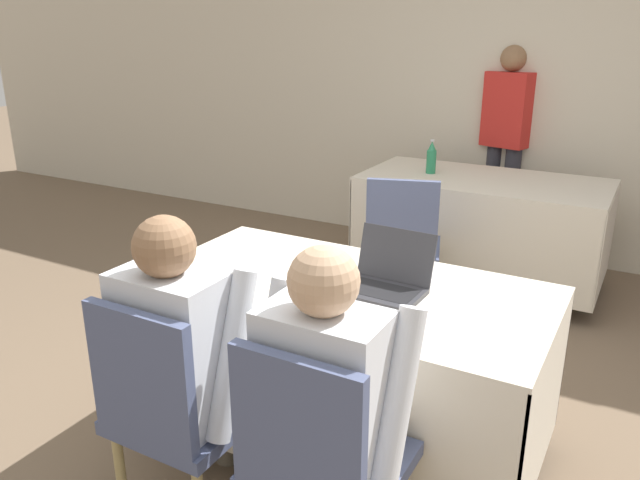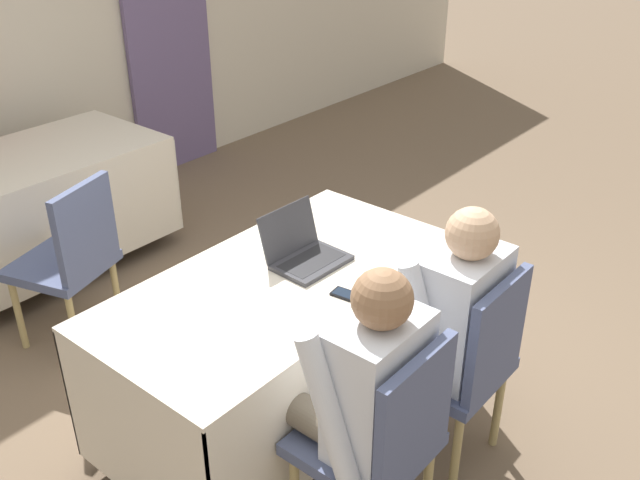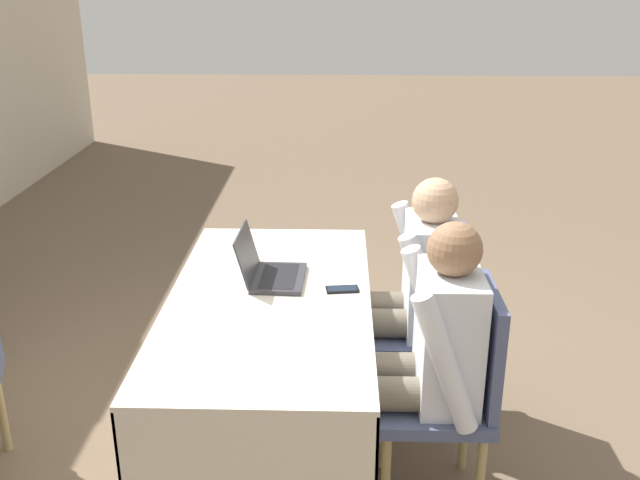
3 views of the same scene
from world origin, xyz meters
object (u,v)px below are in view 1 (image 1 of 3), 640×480
(laptop, at_px, (385,281))
(chair_far_spare, at_px, (402,242))
(person_red_shirt, at_px, (506,138))
(person_white_shirt, at_px, (336,398))
(person_checkered_shirt, at_px, (190,352))
(chair_near_right, at_px, (319,462))
(water_bottle, at_px, (431,158))
(cell_phone, at_px, (324,316))
(chair_near_left, at_px, (173,408))

(laptop, height_order, chair_far_spare, laptop)
(person_red_shirt, bearing_deg, person_white_shirt, -68.54)
(person_checkered_shirt, bearing_deg, laptop, -125.25)
(chair_near_right, relative_size, person_red_shirt, 0.58)
(water_bottle, bearing_deg, cell_phone, -79.42)
(chair_far_spare, bearing_deg, chair_near_left, 70.92)
(person_white_shirt, xyz_separation_m, person_red_shirt, (-0.33, 3.39, 0.24))
(chair_near_right, distance_m, person_red_shirt, 3.54)
(person_checkered_shirt, xyz_separation_m, person_white_shirt, (0.56, 0.00, 0.00))
(chair_far_spare, height_order, person_checkered_shirt, person_checkered_shirt)
(water_bottle, height_order, person_white_shirt, person_white_shirt)
(chair_near_right, height_order, person_red_shirt, person_red_shirt)
(laptop, relative_size, chair_far_spare, 0.35)
(person_checkered_shirt, relative_size, person_red_shirt, 0.74)
(laptop, xyz_separation_m, cell_phone, (-0.10, -0.31, -0.04))
(person_red_shirt, bearing_deg, chair_near_left, -77.92)
(chair_near_right, xyz_separation_m, chair_far_spare, (-0.52, 1.95, 0.00))
(water_bottle, distance_m, chair_near_right, 2.86)
(water_bottle, height_order, person_red_shirt, person_red_shirt)
(person_checkered_shirt, distance_m, person_red_shirt, 3.41)
(chair_near_left, xyz_separation_m, person_red_shirt, (0.24, 3.50, 0.40))
(person_checkered_shirt, bearing_deg, person_white_shirt, -180.00)
(chair_far_spare, relative_size, person_checkered_shirt, 0.78)
(laptop, bearing_deg, chair_far_spare, 110.63)
(chair_far_spare, xyz_separation_m, person_red_shirt, (0.20, 1.55, 0.40))
(cell_phone, xyz_separation_m, person_red_shirt, (-0.11, 3.08, 0.16))
(chair_far_spare, relative_size, person_red_shirt, 0.58)
(cell_phone, height_order, person_white_shirt, person_white_shirt)
(chair_near_left, bearing_deg, person_white_shirt, -169.55)
(water_bottle, height_order, chair_far_spare, water_bottle)
(chair_near_right, xyz_separation_m, person_red_shirt, (-0.33, 3.50, 0.40))
(water_bottle, bearing_deg, chair_near_left, -88.15)
(cell_phone, distance_m, person_red_shirt, 3.08)
(chair_near_left, height_order, person_checkered_shirt, person_checkered_shirt)
(chair_near_left, bearing_deg, person_red_shirt, -93.89)
(person_checkered_shirt, distance_m, person_white_shirt, 0.56)
(chair_near_left, height_order, chair_near_right, same)
(laptop, bearing_deg, person_white_shirt, -77.33)
(person_red_shirt, bearing_deg, chair_near_right, -68.71)
(chair_near_right, xyz_separation_m, person_checkered_shirt, (-0.56, 0.10, 0.16))
(cell_phone, relative_size, chair_near_right, 0.16)
(water_bottle, xyz_separation_m, person_white_shirt, (0.65, -2.66, -0.18))
(water_bottle, bearing_deg, chair_far_spare, -80.97)
(laptop, distance_m, person_checkered_shirt, 0.78)
(person_white_shirt, distance_m, person_red_shirt, 3.42)
(person_white_shirt, bearing_deg, person_checkered_shirt, 0.00)
(chair_near_left, distance_m, person_white_shirt, 0.60)
(chair_far_spare, xyz_separation_m, person_white_shirt, (0.52, -1.84, 0.16))
(laptop, distance_m, chair_near_left, 0.91)
(chair_near_left, bearing_deg, laptop, -121.25)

